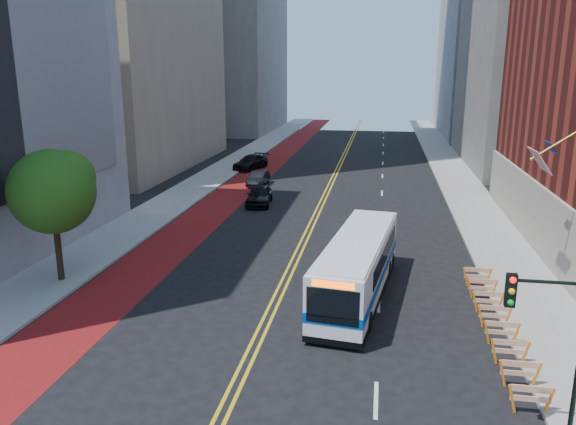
% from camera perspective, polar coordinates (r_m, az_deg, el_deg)
% --- Properties ---
extents(ground, '(160.00, 160.00, 0.00)m').
position_cam_1_polar(ground, '(22.02, -3.98, -14.52)').
color(ground, black).
rests_on(ground, ground).
extents(sidewalk_left, '(4.00, 140.00, 0.15)m').
position_cam_1_polar(sidewalk_left, '(52.53, -9.13, 2.70)').
color(sidewalk_left, gray).
rests_on(sidewalk_left, ground).
extents(sidewalk_right, '(4.00, 140.00, 0.15)m').
position_cam_1_polar(sidewalk_right, '(50.36, 17.74, 1.68)').
color(sidewalk_right, gray).
rests_on(sidewalk_right, ground).
extents(bus_lane_paint, '(3.60, 140.00, 0.01)m').
position_cam_1_polar(bus_lane_paint, '(51.45, -5.00, 2.50)').
color(bus_lane_paint, '#65110E').
rests_on(bus_lane_paint, ground).
extents(center_line_inner, '(0.14, 140.00, 0.01)m').
position_cam_1_polar(center_line_inner, '(50.07, 3.81, 2.19)').
color(center_line_inner, gold).
rests_on(center_line_inner, ground).
extents(center_line_outer, '(0.14, 140.00, 0.01)m').
position_cam_1_polar(center_line_outer, '(50.04, 4.22, 2.18)').
color(center_line_outer, gold).
rests_on(center_line_outer, ground).
extents(lane_dashes, '(0.14, 98.20, 0.01)m').
position_cam_1_polar(lane_dashes, '(57.68, 9.57, 3.67)').
color(lane_dashes, silver).
rests_on(lane_dashes, ground).
extents(construction_barriers, '(1.42, 10.91, 1.00)m').
position_cam_1_polar(construction_barriers, '(24.77, 20.55, -10.28)').
color(construction_barriers, orange).
rests_on(construction_barriers, ground).
extents(street_tree, '(4.20, 4.20, 6.70)m').
position_cam_1_polar(street_tree, '(29.95, -22.73, 2.29)').
color(street_tree, black).
rests_on(street_tree, sidewalk_left).
extents(traffic_signal, '(2.21, 0.34, 5.07)m').
position_cam_1_polar(traffic_signal, '(17.36, 25.02, -10.56)').
color(traffic_signal, black).
rests_on(traffic_signal, sidewalk_right).
extents(transit_bus, '(3.79, 11.14, 3.00)m').
position_cam_1_polar(transit_bus, '(26.93, 7.13, -5.36)').
color(transit_bus, silver).
rests_on(transit_bus, ground).
extents(car_a, '(2.23, 4.71, 1.55)m').
position_cam_1_polar(car_a, '(44.95, -2.94, 1.79)').
color(car_a, black).
rests_on(car_a, ground).
extents(car_b, '(1.51, 4.02, 1.31)m').
position_cam_1_polar(car_b, '(52.40, -3.02, 3.49)').
color(car_b, black).
rests_on(car_b, ground).
extents(car_c, '(3.55, 5.49, 1.48)m').
position_cam_1_polar(car_c, '(60.96, -3.81, 5.12)').
color(car_c, black).
rests_on(car_c, ground).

